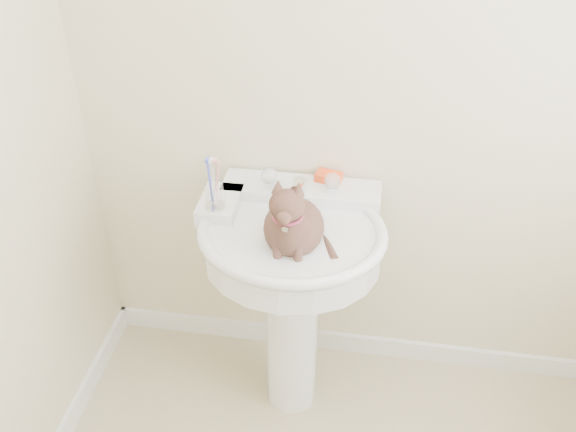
% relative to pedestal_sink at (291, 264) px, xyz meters
% --- Properties ---
extents(wall_back, '(2.20, 0.00, 2.50)m').
position_rel_pedestal_sink_xyz_m(wall_back, '(0.29, 0.29, 0.56)').
color(wall_back, beige).
rests_on(wall_back, ground).
extents(baseboard_back, '(2.20, 0.02, 0.09)m').
position_rel_pedestal_sink_xyz_m(baseboard_back, '(0.29, 0.28, -0.65)').
color(baseboard_back, white).
rests_on(baseboard_back, floor).
extents(pedestal_sink, '(0.64, 0.63, 0.88)m').
position_rel_pedestal_sink_xyz_m(pedestal_sink, '(0.00, 0.00, 0.00)').
color(pedestal_sink, white).
rests_on(pedestal_sink, floor).
extents(faucet, '(0.28, 0.12, 0.14)m').
position_rel_pedestal_sink_xyz_m(faucet, '(0.00, 0.16, 0.23)').
color(faucet, silver).
rests_on(faucet, pedestal_sink).
extents(soap_bar, '(0.10, 0.07, 0.03)m').
position_rel_pedestal_sink_xyz_m(soap_bar, '(0.09, 0.25, 0.20)').
color(soap_bar, '#F04819').
rests_on(soap_bar, pedestal_sink).
extents(toothbrush_cup, '(0.07, 0.07, 0.18)m').
position_rel_pedestal_sink_xyz_m(toothbrush_cup, '(-0.26, 0.03, 0.24)').
color(toothbrush_cup, silver).
rests_on(toothbrush_cup, pedestal_sink).
extents(cat, '(0.21, 0.27, 0.39)m').
position_rel_pedestal_sink_xyz_m(cat, '(0.02, -0.08, 0.23)').
color(cat, brown).
rests_on(cat, pedestal_sink).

